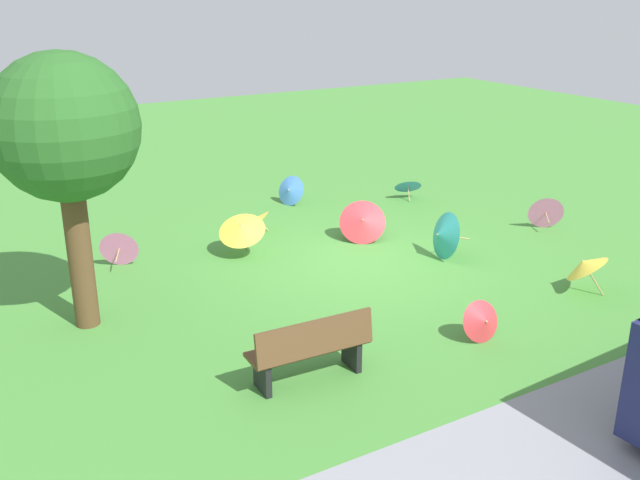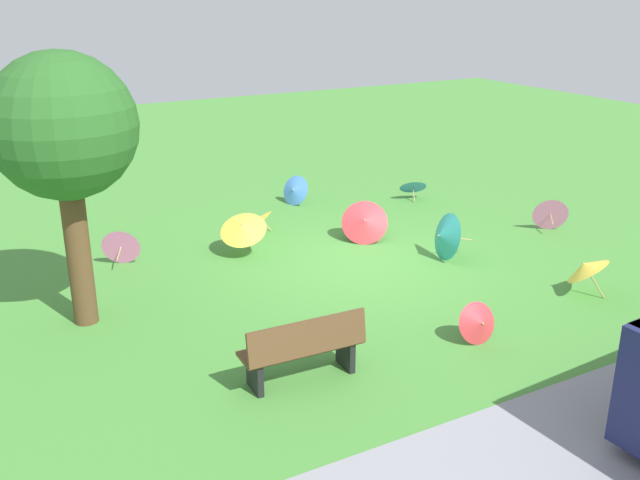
% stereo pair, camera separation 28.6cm
% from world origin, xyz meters
% --- Properties ---
extents(ground, '(40.00, 40.00, 0.00)m').
position_xyz_m(ground, '(0.00, 0.00, 0.00)').
color(ground, '#478C38').
extents(park_bench, '(1.62, 0.55, 0.90)m').
position_xyz_m(park_bench, '(2.84, 3.15, 0.47)').
color(park_bench, brown).
rests_on(park_bench, ground).
extents(shade_tree, '(2.05, 2.05, 3.98)m').
position_xyz_m(shade_tree, '(4.92, 0.06, 2.90)').
color(shade_tree, brown).
rests_on(shade_tree, ground).
extents(parasol_teal_0, '(0.87, 0.94, 0.90)m').
position_xyz_m(parasol_teal_0, '(-1.37, 0.60, 0.45)').
color(parasol_teal_0, tan).
rests_on(parasol_teal_0, ground).
extents(parasol_red_2, '(1.13, 1.05, 0.82)m').
position_xyz_m(parasol_red_2, '(-0.64, -0.93, 0.41)').
color(parasol_red_2, tan).
rests_on(parasol_red_2, ground).
extents(parasol_yellow_0, '(0.71, 0.73, 0.48)m').
position_xyz_m(parasol_yellow_0, '(0.90, -2.50, 0.26)').
color(parasol_yellow_0, tan).
rests_on(parasol_yellow_0, ground).
extents(parasol_yellow_1, '(0.98, 0.97, 0.75)m').
position_xyz_m(parasol_yellow_1, '(-2.39, 2.97, 0.48)').
color(parasol_yellow_1, tan).
rests_on(parasol_yellow_1, ground).
extents(parasol_blue_0, '(0.81, 0.77, 0.56)m').
position_xyz_m(parasol_blue_0, '(-3.20, -2.85, 0.33)').
color(parasol_blue_0, tan).
rests_on(parasol_blue_0, ground).
extents(parasol_blue_1, '(0.72, 0.79, 0.68)m').
position_xyz_m(parasol_blue_1, '(-0.56, -3.82, 0.34)').
color(parasol_blue_1, tan).
rests_on(parasol_blue_1, ground).
extents(parasol_pink_1, '(0.79, 0.70, 0.73)m').
position_xyz_m(parasol_pink_1, '(-4.34, 0.33, 0.37)').
color(parasol_pink_1, tan).
rests_on(parasol_pink_1, ground).
extents(parasol_pink_2, '(0.74, 0.68, 0.70)m').
position_xyz_m(parasol_pink_2, '(3.84, -2.03, 0.35)').
color(parasol_pink_2, tan).
rests_on(parasol_pink_2, ground).
extents(parasol_yellow_2, '(1.20, 1.19, 0.82)m').
position_xyz_m(parasol_yellow_2, '(1.75, -1.37, 0.54)').
color(parasol_yellow_2, tan).
rests_on(parasol_yellow_2, ground).
extents(parasol_red_4, '(0.63, 0.60, 0.62)m').
position_xyz_m(parasol_red_4, '(0.21, 3.44, 0.31)').
color(parasol_red_4, tan).
rests_on(parasol_red_4, ground).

